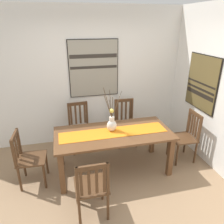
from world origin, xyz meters
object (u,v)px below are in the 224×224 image
object	(u,v)px
chair_0	(125,122)
chair_2	(92,187)
dining_table	(113,138)
chair_3	(80,126)
painting_on_side_wall	(202,83)
chair_1	(28,158)
chair_4	(186,135)
painting_on_back_wall	(94,69)
centerpiece_vase	(112,123)

from	to	relation	value
chair_0	chair_2	world-z (taller)	chair_0
dining_table	chair_3	bearing A→B (deg)	118.92
chair_0	painting_on_side_wall	bearing A→B (deg)	-25.41
chair_2	chair_1	bearing A→B (deg)	134.47
chair_1	chair_3	world-z (taller)	chair_3
chair_4	painting_on_back_wall	distance (m)	2.16
chair_1	chair_2	distance (m)	1.21
dining_table	painting_on_back_wall	distance (m)	1.52
chair_2	chair_3	size ratio (longest dim) A/B	0.95
centerpiece_vase	painting_on_back_wall	size ratio (longest dim) A/B	0.65
chair_0	dining_table	bearing A→B (deg)	-119.02
chair_2	painting_on_back_wall	world-z (taller)	painting_on_back_wall
chair_3	dining_table	bearing A→B (deg)	-61.08
centerpiece_vase	chair_3	distance (m)	0.99
centerpiece_vase	chair_0	distance (m)	0.99
centerpiece_vase	painting_on_back_wall	xyz separation A→B (m)	(-0.08, 1.16, 0.67)
painting_on_side_wall	chair_3	bearing A→B (deg)	164.41
dining_table	chair_0	bearing A→B (deg)	60.98
chair_4	painting_on_back_wall	bearing A→B (deg)	140.41
dining_table	chair_2	bearing A→B (deg)	-119.97
centerpiece_vase	chair_1	xyz separation A→B (m)	(-1.34, -0.06, -0.40)
chair_4	painting_on_side_wall	distance (m)	0.98
dining_table	chair_3	distance (m)	0.99
dining_table	painting_on_side_wall	xyz separation A→B (m)	(1.70, 0.25, 0.76)
painting_on_side_wall	chair_2	bearing A→B (deg)	-152.99
chair_1	painting_on_side_wall	size ratio (longest dim) A/B	0.91
dining_table	chair_1	size ratio (longest dim) A/B	2.13
painting_on_back_wall	chair_2	bearing A→B (deg)	-101.12
chair_1	chair_3	distance (m)	1.23
dining_table	centerpiece_vase	distance (m)	0.25
dining_table	centerpiece_vase	xyz separation A→B (m)	(-0.02, 0.06, 0.24)
painting_on_side_wall	dining_table	bearing A→B (deg)	-171.66
chair_0	centerpiece_vase	bearing A→B (deg)	-121.56
chair_0	chair_3	world-z (taller)	chair_3
chair_1	chair_4	world-z (taller)	chair_4
chair_0	painting_on_back_wall	world-z (taller)	painting_on_back_wall
chair_2	chair_0	bearing A→B (deg)	60.49
dining_table	chair_2	distance (m)	1.02
chair_3	chair_0	bearing A→B (deg)	-1.16
centerpiece_vase	chair_1	size ratio (longest dim) A/B	0.82
chair_0	chair_1	xyz separation A→B (m)	(-1.82, -0.84, -0.02)
painting_on_side_wall	chair_1	bearing A→B (deg)	-175.23
chair_2	chair_4	xyz separation A→B (m)	(1.87, 0.88, 0.02)
chair_1	chair_4	bearing A→B (deg)	0.27
centerpiece_vase	painting_on_side_wall	distance (m)	1.80
chair_1	chair_3	size ratio (longest dim) A/B	0.95
chair_1	chair_4	distance (m)	2.72
chair_1	painting_on_side_wall	bearing A→B (deg)	4.77
chair_2	painting_on_side_wall	distance (m)	2.63
chair_0	chair_4	world-z (taller)	chair_0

